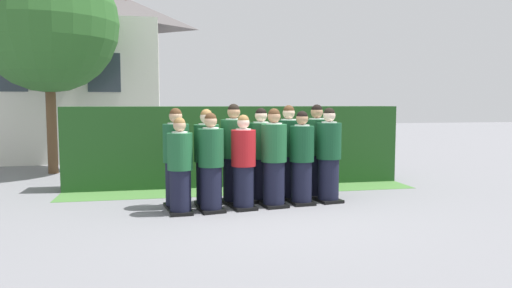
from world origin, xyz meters
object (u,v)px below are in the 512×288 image
at_px(student_rear_row_4, 288,154).
at_px(student_front_row_1, 211,165).
at_px(student_front_row_3, 274,160).
at_px(student_rear_row_5, 316,153).
at_px(student_rear_row_3, 261,157).
at_px(student_rear_row_0, 176,160).
at_px(student_rear_row_2, 234,156).
at_px(student_front_row_0, 180,168).
at_px(student_in_red_blazer, 243,164).
at_px(student_rear_row_1, 207,160).
at_px(student_front_row_5, 329,157).
at_px(student_front_row_4, 302,160).

bearing_deg(student_rear_row_4, student_front_row_1, -153.54).
xyz_separation_m(student_front_row_3, student_rear_row_5, (0.96, 0.62, 0.03)).
height_order(student_rear_row_4, student_rear_row_5, student_rear_row_5).
xyz_separation_m(student_front_row_1, student_rear_row_4, (1.49, 0.74, 0.06)).
bearing_deg(student_rear_row_4, student_rear_row_3, -170.34).
height_order(student_rear_row_0, student_rear_row_2, student_rear_row_2).
bearing_deg(student_rear_row_2, student_front_row_0, -146.41).
height_order(student_in_red_blazer, student_rear_row_1, student_rear_row_1).
bearing_deg(student_front_row_1, student_rear_row_2, 51.40).
distance_m(student_front_row_5, student_rear_row_5, 0.45).
relative_size(student_front_row_5, student_rear_row_2, 0.96).
bearing_deg(student_front_row_0, student_front_row_3, 7.81).
bearing_deg(student_rear_row_0, student_in_red_blazer, -16.95).
xyz_separation_m(student_in_red_blazer, student_rear_row_4, (0.95, 0.67, 0.07)).
height_order(student_front_row_5, student_rear_row_0, same).
distance_m(student_front_row_5, student_rear_row_4, 0.74).
height_order(student_front_row_5, student_rear_row_4, student_rear_row_4).
distance_m(student_front_row_4, student_rear_row_5, 0.70).
height_order(student_front_row_1, student_rear_row_3, student_rear_row_3).
relative_size(student_front_row_4, student_rear_row_0, 0.97).
bearing_deg(student_rear_row_4, student_front_row_5, -32.82).
bearing_deg(student_rear_row_5, student_rear_row_4, -175.66).
bearing_deg(student_rear_row_3, student_front_row_1, -145.81).
height_order(student_rear_row_2, student_rear_row_5, student_rear_row_2).
bearing_deg(student_front_row_3, student_front_row_1, -171.50).
bearing_deg(student_rear_row_0, student_rear_row_5, 8.38).
distance_m(student_rear_row_1, student_rear_row_5, 2.09).
distance_m(student_rear_row_4, student_rear_row_5, 0.55).
distance_m(student_in_red_blazer, student_rear_row_2, 0.52).
distance_m(student_front_row_0, student_rear_row_3, 1.62).
distance_m(student_rear_row_0, student_rear_row_1, 0.51).
height_order(student_front_row_0, student_front_row_4, student_front_row_4).
xyz_separation_m(student_in_red_blazer, student_front_row_5, (1.58, 0.26, 0.05)).
height_order(student_in_red_blazer, student_rear_row_4, student_rear_row_4).
height_order(student_front_row_4, student_rear_row_4, student_rear_row_4).
bearing_deg(student_front_row_0, student_front_row_4, 8.37).
bearing_deg(student_front_row_3, student_rear_row_0, 171.41).
distance_m(student_rear_row_1, student_rear_row_2, 0.50).
height_order(student_front_row_3, student_rear_row_1, student_front_row_3).
relative_size(student_front_row_0, student_front_row_3, 0.92).
height_order(student_front_row_4, student_rear_row_3, student_rear_row_3).
relative_size(student_front_row_1, student_rear_row_2, 0.92).
xyz_separation_m(student_front_row_1, student_front_row_5, (2.12, 0.34, 0.04)).
relative_size(student_front_row_0, student_rear_row_5, 0.89).
bearing_deg(student_rear_row_4, student_rear_row_5, 4.34).
relative_size(student_front_row_3, student_rear_row_2, 0.96).
distance_m(student_rear_row_0, student_rear_row_3, 1.52).
distance_m(student_front_row_1, student_front_row_3, 1.09).
relative_size(student_front_row_5, student_rear_row_3, 1.00).
bearing_deg(student_in_red_blazer, student_front_row_5, 9.54).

